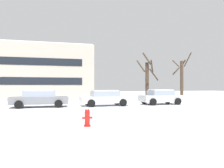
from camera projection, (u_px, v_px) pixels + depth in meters
ground_plane at (49, 122)px, 10.83m from camera, size 120.00×120.00×0.00m
road_surface at (49, 114)px, 13.85m from camera, size 80.00×8.28×0.00m
fire_hydrant at (87, 117)px, 9.76m from camera, size 0.44×0.30×0.80m
parked_car_gray at (39, 98)px, 18.65m from camera, size 4.57×2.02×1.41m
parked_car_white at (105, 98)px, 19.94m from camera, size 4.26×2.00×1.37m
parked_car_silver at (161, 97)px, 21.57m from camera, size 3.90×2.07×1.41m
tree_far_mid at (147, 79)px, 24.22m from camera, size 2.17×1.97×5.30m
tree_far_right at (182, 78)px, 26.88m from camera, size 1.97×1.96×5.68m
building_far_left at (32, 73)px, 30.65m from camera, size 15.49×8.13×7.10m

